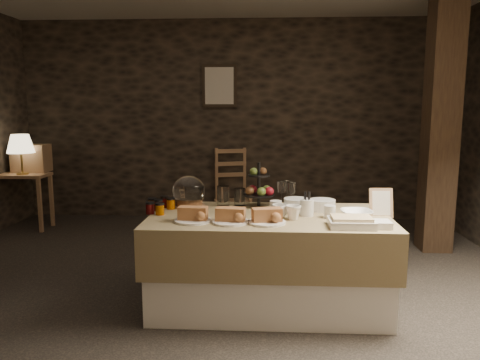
# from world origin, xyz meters

# --- Properties ---
(ground_plane) EXTENTS (5.50, 5.00, 0.01)m
(ground_plane) POSITION_xyz_m (0.00, 0.00, 0.00)
(ground_plane) COLOR black
(ground_plane) RESTS_ON ground
(room_shell) EXTENTS (5.52, 5.02, 2.60)m
(room_shell) POSITION_xyz_m (0.00, 0.00, 1.56)
(room_shell) COLOR black
(room_shell) RESTS_ON ground
(buffet_table) EXTENTS (1.76, 0.93, 0.70)m
(buffet_table) POSITION_xyz_m (0.49, -0.32, 0.40)
(buffet_table) COLOR white
(buffet_table) RESTS_ON ground_plane
(console_table) EXTENTS (0.64, 0.36, 0.68)m
(console_table) POSITION_xyz_m (-2.50, 1.75, 0.55)
(console_table) COLOR #926E48
(console_table) RESTS_ON ground_plane
(table_lamp) EXTENTS (0.32, 0.32, 0.48)m
(table_lamp) POSITION_xyz_m (-2.45, 1.70, 1.04)
(table_lamp) COLOR #AE8B3E
(table_lamp) RESTS_ON console_table
(wine_rack) EXTENTS (0.42, 0.26, 0.34)m
(wine_rack) POSITION_xyz_m (-2.45, 1.93, 0.85)
(wine_rack) COLOR #926E48
(wine_rack) RESTS_ON console_table
(chair) EXTENTS (0.54, 0.52, 0.73)m
(chair) POSITION_xyz_m (0.04, 2.34, 0.42)
(chair) COLOR #926E48
(chair) RESTS_ON ground_plane
(timber_column) EXTENTS (0.30, 0.30, 2.60)m
(timber_column) POSITION_xyz_m (2.23, 1.18, 1.30)
(timber_column) COLOR black
(timber_column) RESTS_ON ground_plane
(framed_picture) EXTENTS (0.45, 0.04, 0.55)m
(framed_picture) POSITION_xyz_m (-0.15, 2.47, 1.75)
(framed_picture) COLOR black
(framed_picture) RESTS_ON room_shell
(plate_stack_a) EXTENTS (0.19, 0.19, 0.10)m
(plate_stack_a) POSITION_xyz_m (0.69, -0.18, 0.75)
(plate_stack_a) COLOR white
(plate_stack_a) RESTS_ON buffet_table
(plate_stack_b) EXTENTS (0.20, 0.20, 0.08)m
(plate_stack_b) POSITION_xyz_m (0.90, -0.14, 0.74)
(plate_stack_b) COLOR white
(plate_stack_b) RESTS_ON buffet_table
(cutlery_holder) EXTENTS (0.10, 0.10, 0.12)m
(cutlery_holder) POSITION_xyz_m (0.76, -0.32, 0.76)
(cutlery_holder) COLOR white
(cutlery_holder) RESTS_ON buffet_table
(cup_a) EXTENTS (0.14, 0.14, 0.09)m
(cup_a) POSITION_xyz_m (0.56, -0.38, 0.74)
(cup_a) COLOR white
(cup_a) RESTS_ON buffet_table
(cup_b) EXTENTS (0.14, 0.14, 0.10)m
(cup_b) POSITION_xyz_m (0.66, -0.44, 0.75)
(cup_b) COLOR white
(cup_b) RESTS_ON buffet_table
(mug_c) EXTENTS (0.09, 0.09, 0.09)m
(mug_c) POSITION_xyz_m (0.54, -0.26, 0.74)
(mug_c) COLOR white
(mug_c) RESTS_ON buffet_table
(mug_d) EXTENTS (0.08, 0.08, 0.09)m
(mug_d) POSITION_xyz_m (0.92, -0.38, 0.74)
(mug_d) COLOR white
(mug_d) RESTS_ON buffet_table
(bowl) EXTENTS (0.24, 0.24, 0.06)m
(bowl) POSITION_xyz_m (1.12, -0.36, 0.72)
(bowl) COLOR white
(bowl) RESTS_ON buffet_table
(cake_dome) EXTENTS (0.26, 0.26, 0.26)m
(cake_dome) POSITION_xyz_m (-0.15, -0.05, 0.80)
(cake_dome) COLOR #926E48
(cake_dome) RESTS_ON buffet_table
(fruit_stand) EXTENTS (0.25, 0.25, 0.35)m
(fruit_stand) POSITION_xyz_m (0.41, -0.02, 0.83)
(fruit_stand) COLOR black
(fruit_stand) RESTS_ON buffet_table
(bread_platter_left) EXTENTS (0.26, 0.26, 0.11)m
(bread_platter_left) POSITION_xyz_m (-0.04, -0.54, 0.74)
(bread_platter_left) COLOR white
(bread_platter_left) RESTS_ON buffet_table
(bread_platter_center) EXTENTS (0.26, 0.26, 0.11)m
(bread_platter_center) POSITION_xyz_m (0.22, -0.56, 0.74)
(bread_platter_center) COLOR white
(bread_platter_center) RESTS_ON buffet_table
(bread_platter_right) EXTENTS (0.26, 0.26, 0.11)m
(bread_platter_right) POSITION_xyz_m (0.47, -0.56, 0.74)
(bread_platter_right) COLOR white
(bread_platter_right) RESTS_ON buffet_table
(jam_jars) EXTENTS (0.20, 0.32, 0.07)m
(jam_jars) POSITION_xyz_m (-0.35, -0.22, 0.73)
(jam_jars) COLOR #510D0D
(jam_jars) RESTS_ON buffet_table
(tart_dish) EXTENTS (0.30, 0.22, 0.07)m
(tart_dish) POSITION_xyz_m (1.03, -0.63, 0.73)
(tart_dish) COLOR white
(tart_dish) RESTS_ON buffet_table
(square_dish) EXTENTS (0.14, 0.14, 0.04)m
(square_dish) POSITION_xyz_m (1.22, -0.63, 0.72)
(square_dish) COLOR white
(square_dish) RESTS_ON buffet_table
(menu_frame) EXTENTS (0.17, 0.07, 0.22)m
(menu_frame) POSITION_xyz_m (1.31, -0.27, 0.79)
(menu_frame) COLOR #926E48
(menu_frame) RESTS_ON buffet_table
(storage_jar_a) EXTENTS (0.10, 0.10, 0.16)m
(storage_jar_a) POSITION_xyz_m (0.12, -0.00, 0.78)
(storage_jar_a) COLOR white
(storage_jar_a) RESTS_ON buffet_table
(storage_jar_b) EXTENTS (0.09, 0.09, 0.14)m
(storage_jar_b) POSITION_xyz_m (0.25, 0.01, 0.77)
(storage_jar_b) COLOR white
(storage_jar_b) RESTS_ON buffet_table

